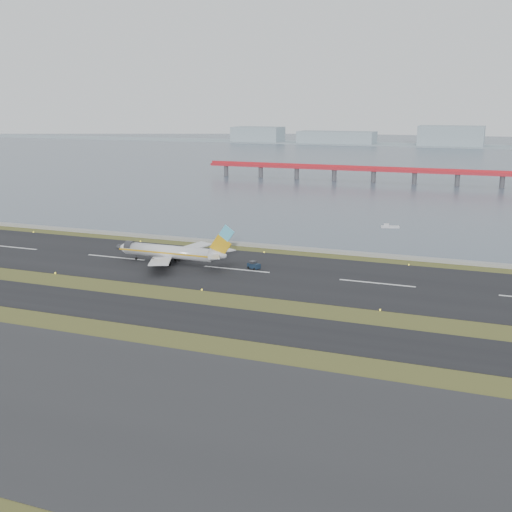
% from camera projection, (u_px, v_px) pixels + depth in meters
% --- Properties ---
extents(ground, '(1000.00, 1000.00, 0.00)m').
position_uv_depth(ground, '(188.00, 299.00, 154.84)').
color(ground, '#374A1A').
rests_on(ground, ground).
extents(apron_strip, '(1000.00, 50.00, 0.10)m').
position_uv_depth(apron_strip, '(35.00, 391.00, 104.93)').
color(apron_strip, '#2B2C2E').
rests_on(apron_strip, ground).
extents(taxiway_strip, '(1000.00, 18.00, 0.10)m').
position_uv_depth(taxiway_strip, '(164.00, 313.00, 143.94)').
color(taxiway_strip, black).
rests_on(taxiway_strip, ground).
extents(runway_strip, '(1000.00, 45.00, 0.10)m').
position_uv_depth(runway_strip, '(236.00, 269.00, 182.04)').
color(runway_strip, black).
rests_on(runway_strip, ground).
extents(seawall, '(1000.00, 2.50, 1.00)m').
position_uv_depth(seawall, '(272.00, 247.00, 209.15)').
color(seawall, gray).
rests_on(seawall, ground).
extents(bay_water, '(1400.00, 800.00, 1.30)m').
position_uv_depth(bay_water, '(423.00, 156.00, 572.11)').
color(bay_water, '#424E5F').
rests_on(bay_water, ground).
extents(red_pier, '(260.00, 5.00, 10.20)m').
position_uv_depth(red_pier, '(415.00, 172.00, 372.90)').
color(red_pier, red).
rests_on(red_pier, ground).
extents(far_shoreline, '(1400.00, 80.00, 60.50)m').
position_uv_depth(far_shoreline, '(454.00, 140.00, 711.06)').
color(far_shoreline, '#93A4AE').
rests_on(far_shoreline, ground).
extents(airliner, '(38.52, 32.89, 12.80)m').
position_uv_depth(airliner, '(173.00, 252.00, 188.08)').
color(airliner, silver).
rests_on(airliner, ground).
extents(pushback_tug, '(4.08, 3.27, 2.29)m').
position_uv_depth(pushback_tug, '(254.00, 265.00, 182.34)').
color(pushback_tug, '#122133').
rests_on(pushback_tug, ground).
extents(workboat_near, '(7.08, 3.86, 1.64)m').
position_uv_depth(workboat_near, '(389.00, 227.00, 242.89)').
color(workboat_near, silver).
rests_on(workboat_near, ground).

